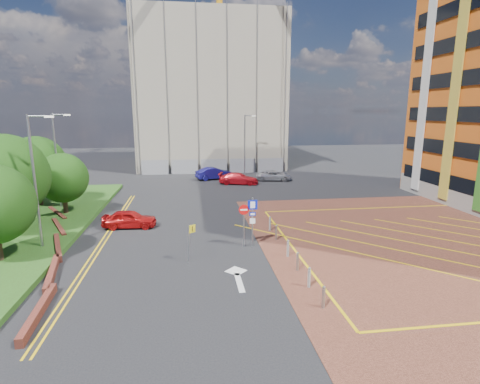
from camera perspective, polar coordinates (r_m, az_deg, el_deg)
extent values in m
plane|color=black|center=(23.17, 1.06, -9.19)|extent=(140.00, 140.00, 0.00)
cube|color=brown|center=(28.73, 30.06, -6.58)|extent=(26.00, 26.00, 0.02)
cube|color=brown|center=(18.57, -28.34, -15.76)|extent=(0.62, 4.61, 0.40)
cube|color=brown|center=(22.23, -26.72, -10.96)|extent=(1.25, 4.56, 0.40)
cube|color=brown|center=(26.08, -26.01, -7.53)|extent=(1.86, 4.43, 0.40)
cube|color=brown|center=(30.07, -25.86, -4.98)|extent=(2.29, 4.27, 0.40)
cube|color=brown|center=(34.16, -26.07, -3.04)|extent=(2.69, 4.06, 0.40)
cylinder|color=#3D2B1C|center=(29.82, -31.62, -3.13)|extent=(0.36, 0.36, 2.40)
sphere|color=#14350C|center=(29.30, -32.21, 2.05)|extent=(5.60, 5.60, 5.60)
cylinder|color=#3D2B1C|center=(33.72, -25.10, -1.39)|extent=(0.36, 0.36, 1.80)
sphere|color=#14350C|center=(33.34, -25.41, 1.96)|extent=(4.00, 4.00, 4.00)
cylinder|color=#3D2B1C|center=(37.43, -28.18, -0.12)|extent=(0.36, 0.36, 2.20)
sphere|color=#14350C|center=(37.04, -28.56, 3.63)|extent=(5.00, 5.00, 5.00)
cylinder|color=#9EA0A8|center=(25.40, -28.80, 1.27)|extent=(0.16, 0.16, 8.00)
cylinder|color=#9EA0A8|center=(24.84, -28.42, 10.14)|extent=(1.20, 0.10, 0.10)
cube|color=silver|center=(24.64, -27.09, 10.19)|extent=(0.50, 0.15, 0.12)
cylinder|color=#9EA0A8|center=(35.39, -26.16, 4.22)|extent=(0.16, 0.16, 8.00)
cylinder|color=#9EA0A8|center=(34.96, -25.82, 10.57)|extent=(1.20, 0.10, 0.10)
cube|color=silver|center=(34.78, -24.86, 10.61)|extent=(0.50, 0.15, 0.12)
cylinder|color=#9EA0A8|center=(50.05, 0.72, 7.11)|extent=(0.16, 0.16, 8.00)
cylinder|color=#9EA0A8|center=(49.95, 1.43, 11.55)|extent=(1.20, 0.10, 0.10)
cube|color=silver|center=(50.05, 2.12, 11.52)|extent=(0.50, 0.15, 0.12)
cylinder|color=#9EA0A8|center=(23.65, 1.90, -4.64)|extent=(0.10, 0.10, 3.20)
cube|color=#0917A5|center=(23.32, 1.94, -1.96)|extent=(0.60, 0.04, 0.60)
cube|color=white|center=(23.29, 1.95, -1.97)|extent=(0.30, 0.02, 0.42)
cube|color=#0917A5|center=(23.47, 1.93, -3.38)|extent=(0.40, 0.04, 0.25)
cube|color=white|center=(23.45, 1.94, -3.39)|extent=(0.28, 0.02, 0.14)
cube|color=white|center=(23.60, 1.92, -4.43)|extent=(0.35, 0.04, 0.35)
cylinder|color=#9EA0A8|center=(23.64, 0.58, -5.28)|extent=(0.08, 0.08, 2.70)
cylinder|color=red|center=(23.31, 0.60, -2.72)|extent=(0.64, 0.04, 0.64)
cube|color=white|center=(23.28, 0.61, -2.73)|extent=(0.44, 0.02, 0.10)
cylinder|color=#9EA0A8|center=(21.56, -7.81, -7.85)|extent=(0.24, 0.08, 2.20)
cube|color=yellow|center=(21.24, -7.28, -5.58)|extent=(0.37, 0.37, 0.48)
cylinder|color=#9EA0A8|center=(17.33, 12.60, -15.55)|extent=(0.14, 0.14, 0.90)
cylinder|color=black|center=(19.01, 10.48, -12.84)|extent=(0.14, 0.14, 0.90)
cylinder|color=#9EA0A8|center=(20.75, 8.75, -10.57)|extent=(0.14, 0.14, 0.90)
cylinder|color=black|center=(22.54, 7.31, -8.64)|extent=(0.14, 0.14, 0.90)
cylinder|color=#9EA0A8|center=(25.28, 5.56, -6.26)|extent=(0.14, 0.14, 0.90)
cylinder|color=black|center=(27.13, 4.59, -4.94)|extent=(0.14, 0.14, 0.90)
cube|color=gray|center=(61.46, -4.78, 14.55)|extent=(21.20, 19.20, 22.00)
cube|color=orange|center=(64.11, -3.08, 19.86)|extent=(0.90, 0.90, 34.00)
cube|color=gray|center=(52.03, -2.89, 3.96)|extent=(21.60, 0.06, 2.00)
imported|color=#B20F0F|center=(28.89, -16.49, -3.96)|extent=(3.97, 1.80, 1.32)
imported|color=navy|center=(47.43, -3.96, 2.85)|extent=(4.91, 2.84, 1.53)
imported|color=red|center=(44.18, -0.22, 2.07)|extent=(4.98, 3.05, 1.35)
imported|color=#ACACB4|center=(46.73, 5.18, 2.51)|extent=(4.71, 2.77, 1.23)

